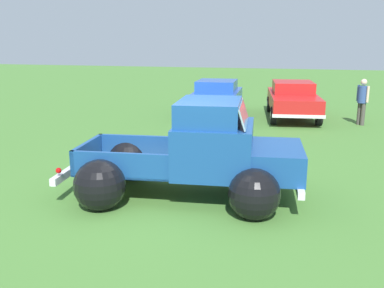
{
  "coord_description": "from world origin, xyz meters",
  "views": [
    {
      "loc": [
        2.29,
        -7.75,
        3.02
      ],
      "look_at": [
        0.0,
        0.82,
        0.85
      ],
      "focal_mm": 39.85,
      "sensor_mm": 36.0,
      "label": 1
    }
  ],
  "objects_px": {
    "show_car_1": "(293,98)",
    "lane_cone_0": "(189,149)",
    "show_car_0": "(216,97)",
    "vintage_pickup_truck": "(201,159)",
    "spectator_0": "(362,99)"
  },
  "relations": [
    {
      "from": "show_car_1",
      "to": "lane_cone_0",
      "type": "height_order",
      "value": "show_car_1"
    },
    {
      "from": "show_car_0",
      "to": "lane_cone_0",
      "type": "height_order",
      "value": "show_car_0"
    },
    {
      "from": "vintage_pickup_truck",
      "to": "spectator_0",
      "type": "height_order",
      "value": "vintage_pickup_truck"
    },
    {
      "from": "show_car_1",
      "to": "spectator_0",
      "type": "height_order",
      "value": "spectator_0"
    },
    {
      "from": "show_car_0",
      "to": "spectator_0",
      "type": "relative_size",
      "value": 2.58
    },
    {
      "from": "spectator_0",
      "to": "show_car_1",
      "type": "bearing_deg",
      "value": 120.04
    },
    {
      "from": "vintage_pickup_truck",
      "to": "lane_cone_0",
      "type": "bearing_deg",
      "value": 104.31
    },
    {
      "from": "show_car_0",
      "to": "lane_cone_0",
      "type": "relative_size",
      "value": 6.85
    },
    {
      "from": "show_car_0",
      "to": "spectator_0",
      "type": "bearing_deg",
      "value": 80.4
    },
    {
      "from": "lane_cone_0",
      "to": "vintage_pickup_truck",
      "type": "bearing_deg",
      "value": -69.75
    },
    {
      "from": "lane_cone_0",
      "to": "show_car_1",
      "type": "bearing_deg",
      "value": 71.84
    },
    {
      "from": "show_car_1",
      "to": "spectator_0",
      "type": "relative_size",
      "value": 2.82
    },
    {
      "from": "vintage_pickup_truck",
      "to": "lane_cone_0",
      "type": "height_order",
      "value": "vintage_pickup_truck"
    },
    {
      "from": "show_car_1",
      "to": "vintage_pickup_truck",
      "type": "bearing_deg",
      "value": -16.2
    },
    {
      "from": "show_car_1",
      "to": "lane_cone_0",
      "type": "distance_m",
      "value": 7.44
    }
  ]
}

